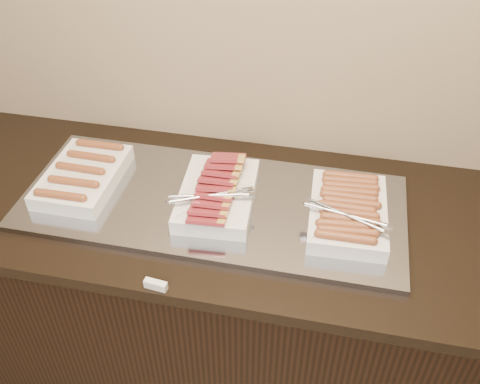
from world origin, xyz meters
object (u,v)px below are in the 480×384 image
counter (215,295)px  dish_center (217,193)px  dish_right (348,211)px  dish_left (83,176)px  warming_tray (212,203)px

counter → dish_center: 0.50m
dish_center → dish_right: size_ratio=1.06×
counter → dish_left: (-0.43, -0.00, 0.50)m
dish_left → dish_center: bearing=-0.7°
dish_left → dish_center: size_ratio=0.91×
dish_left → dish_right: dish_right is taller
counter → dish_right: dish_right is taller
counter → dish_left: 0.65m
dish_left → warming_tray: bearing=-0.1°
counter → dish_left: size_ratio=6.18×
dish_center → counter: bearing=165.0°
warming_tray → dish_left: 0.43m
dish_right → dish_left: bearing=177.3°
warming_tray → dish_center: dish_center is taller
dish_left → dish_right: size_ratio=0.96×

